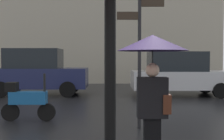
{
  "coord_description": "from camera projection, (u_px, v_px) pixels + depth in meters",
  "views": [
    {
      "loc": [
        0.32,
        -2.84,
        1.61
      ],
      "look_at": [
        0.43,
        5.94,
        1.26
      ],
      "focal_mm": 44.25,
      "sensor_mm": 36.0,
      "label": 1
    }
  ],
  "objects": [
    {
      "name": "pedestrian_with_umbrella",
      "position": [
        153.0,
        61.0,
        4.04
      ],
      "size": [
        1.04,
        1.04,
        1.96
      ],
      "rotation": [
        0.0,
        0.0,
        2.18
      ],
      "color": "black",
      "rests_on": "ground"
    },
    {
      "name": "street_signpost",
      "position": [
        140.0,
        46.0,
        6.34
      ],
      "size": [
        1.08,
        0.08,
        3.15
      ],
      "color": "black",
      "rests_on": "ground"
    },
    {
      "name": "parked_car_left",
      "position": [
        38.0,
        72.0,
        12.33
      ],
      "size": [
        4.27,
        1.91,
        2.07
      ],
      "rotation": [
        0.0,
        0.0,
        0.23
      ],
      "color": "#1E234C",
      "rests_on": "ground"
    },
    {
      "name": "parked_car_right",
      "position": [
        179.0,
        74.0,
        12.08
      ],
      "size": [
        4.29,
        1.99,
        1.93
      ],
      "rotation": [
        0.0,
        0.0,
        0.13
      ],
      "color": "silver",
      "rests_on": "ground"
    },
    {
      "name": "parked_scooter",
      "position": [
        27.0,
        100.0,
        7.13
      ],
      "size": [
        1.4,
        0.32,
        1.23
      ],
      "rotation": [
        0.0,
        0.0,
        0.16
      ],
      "color": "black",
      "rests_on": "ground"
    }
  ]
}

